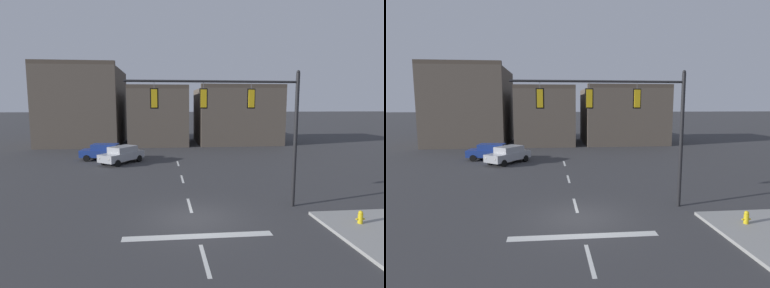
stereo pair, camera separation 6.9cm
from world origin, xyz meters
TOP-DOWN VIEW (x-y plane):
  - ground_plane at (0.00, 0.00)m, footprint 400.00×400.00m
  - stop_bar_paint at (0.00, -2.00)m, footprint 6.40×0.50m
  - lane_centreline at (0.00, 2.00)m, footprint 0.16×26.40m
  - signal_mast_near_side at (2.74, 1.34)m, footprint 9.05×0.37m
  - car_lot_nearside at (-7.22, 16.59)m, footprint 4.59×2.26m
  - car_lot_middle at (-5.23, 14.66)m, footprint 4.08×4.60m
  - fire_hydrant at (7.49, -1.69)m, footprint 0.40×0.30m
  - building_row at (-3.54, 29.93)m, footprint 32.21×12.09m

SIDE VIEW (x-z plane):
  - ground_plane at x=0.00m, z-range 0.00..0.00m
  - lane_centreline at x=0.00m, z-range 0.00..0.01m
  - stop_bar_paint at x=0.00m, z-range 0.00..0.01m
  - fire_hydrant at x=7.49m, z-range -0.05..0.70m
  - car_lot_nearside at x=-7.22m, z-range 0.05..1.66m
  - car_lot_middle at x=-5.23m, z-range 0.05..1.66m
  - building_row at x=-3.54m, z-range -0.95..9.86m
  - signal_mast_near_side at x=2.74m, z-range 1.46..8.77m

